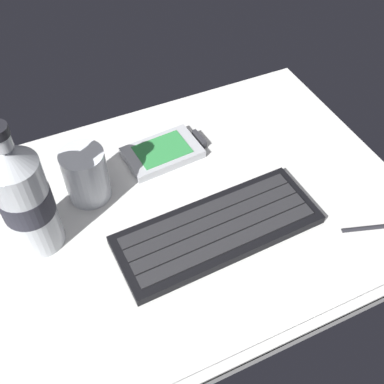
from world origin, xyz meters
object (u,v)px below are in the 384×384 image
object	(u,v)px
handheld_device	(166,151)
juice_cup	(86,177)
keyboard	(218,229)
stylus_pen	(374,226)
water_bottle	(25,198)

from	to	relation	value
handheld_device	juice_cup	world-z (taller)	juice_cup
juice_cup	keyboard	bearing A→B (deg)	-45.52
handheld_device	stylus_pen	bearing A→B (deg)	-51.01
stylus_pen	handheld_device	bearing A→B (deg)	146.61
stylus_pen	keyboard	bearing A→B (deg)	174.98
handheld_device	water_bottle	xyz separation A→B (cm)	(-22.37, -8.27, 8.28)
juice_cup	stylus_pen	bearing A→B (deg)	-33.50
handheld_device	stylus_pen	world-z (taller)	handheld_device
keyboard	handheld_device	size ratio (longest dim) A/B	2.23
keyboard	stylus_pen	xyz separation A→B (cm)	(20.73, -8.64, -0.46)
keyboard	water_bottle	size ratio (longest dim) A/B	1.41
handheld_device	stylus_pen	distance (cm)	33.74
keyboard	juice_cup	xyz separation A→B (cm)	(-14.23, 14.50, 3.10)
keyboard	handheld_device	distance (cm)	17.59
keyboard	handheld_device	xyz separation A→B (cm)	(-0.50, 17.58, -0.08)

